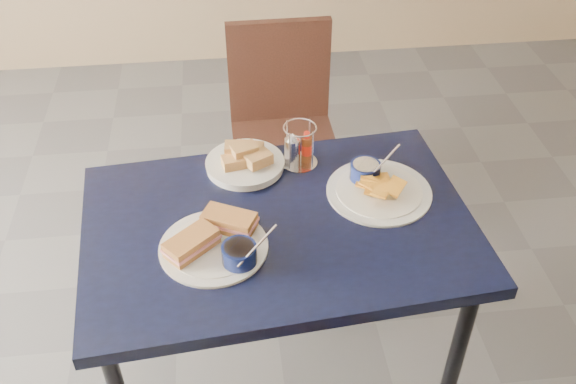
{
  "coord_description": "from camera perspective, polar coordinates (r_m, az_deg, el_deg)",
  "views": [
    {
      "loc": [
        -0.14,
        -1.2,
        1.93
      ],
      "look_at": [
        0.02,
        0.14,
        0.82
      ],
      "focal_mm": 40.0,
      "sensor_mm": 36.0,
      "label": 1
    }
  ],
  "objects": [
    {
      "name": "condiment_caddy",
      "position": [
        1.93,
        0.9,
        3.91
      ],
      "size": [
        0.11,
        0.11,
        0.14
      ],
      "color": "silver",
      "rests_on": "dining_table"
    },
    {
      "name": "dining_table",
      "position": [
        1.81,
        -0.8,
        -4.47
      ],
      "size": [
        1.12,
        0.8,
        0.75
      ],
      "color": "black",
      "rests_on": "ground"
    },
    {
      "name": "plantain_plate",
      "position": [
        1.87,
        7.74,
        0.65
      ],
      "size": [
        0.3,
        0.3,
        0.12
      ],
      "color": "white",
      "rests_on": "dining_table"
    },
    {
      "name": "bread_basket",
      "position": [
        1.94,
        -3.83,
        2.78
      ],
      "size": [
        0.23,
        0.23,
        0.08
      ],
      "color": "white",
      "rests_on": "dining_table"
    },
    {
      "name": "sandwich_plate",
      "position": [
        1.68,
        -6.33,
        -4.36
      ],
      "size": [
        0.31,
        0.29,
        0.12
      ],
      "color": "white",
      "rests_on": "dining_table"
    },
    {
      "name": "chair_far",
      "position": [
        2.64,
        -0.52,
        6.7
      ],
      "size": [
        0.42,
        0.4,
        0.88
      ],
      "color": "black",
      "rests_on": "ground"
    }
  ]
}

